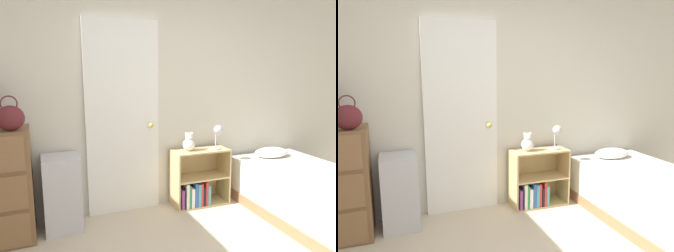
# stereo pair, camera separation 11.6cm
# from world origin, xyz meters

# --- Properties ---
(wall_back) EXTENTS (10.00, 0.06, 2.55)m
(wall_back) POSITION_xyz_m (0.00, 2.03, 1.27)
(wall_back) COLOR beige
(wall_back) RESTS_ON ground_plane
(door_closed) EXTENTS (0.79, 0.09, 2.07)m
(door_closed) POSITION_xyz_m (-0.12, 1.98, 1.03)
(door_closed) COLOR white
(door_closed) RESTS_ON ground_plane
(handbag) EXTENTS (0.23, 0.14, 0.30)m
(handbag) POSITION_xyz_m (-1.18, 1.63, 1.15)
(handbag) COLOR #591E23
(handbag) RESTS_ON dresser
(storage_bin) EXTENTS (0.34, 0.38, 0.73)m
(storage_bin) POSITION_xyz_m (-0.79, 1.79, 0.37)
(storage_bin) COLOR silver
(storage_bin) RESTS_ON ground_plane
(bookshelf) EXTENTS (0.65, 0.31, 0.65)m
(bookshelf) POSITION_xyz_m (0.69, 1.83, 0.24)
(bookshelf) COLOR tan
(bookshelf) RESTS_ON ground_plane
(teddy_bear) EXTENTS (0.14, 0.14, 0.21)m
(teddy_bear) POSITION_xyz_m (0.59, 1.83, 0.74)
(teddy_bear) COLOR silver
(teddy_bear) RESTS_ON bookshelf
(desk_lamp) EXTENTS (0.14, 0.13, 0.28)m
(desk_lamp) POSITION_xyz_m (0.94, 1.78, 0.85)
(desk_lamp) COLOR #B2B2B7
(desk_lamp) RESTS_ON bookshelf
(bed) EXTENTS (0.99, 1.83, 0.61)m
(bed) POSITION_xyz_m (1.66, 1.08, 0.25)
(bed) COLOR #996B47
(bed) RESTS_ON ground_plane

